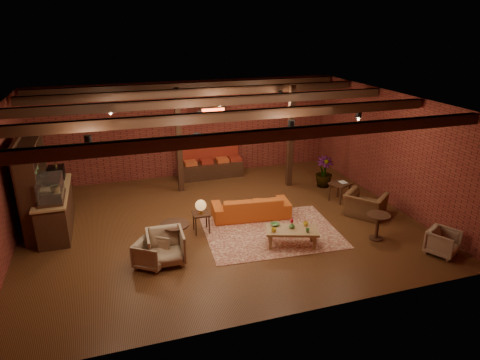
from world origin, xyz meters
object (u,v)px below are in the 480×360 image
object	(u,v)px
round_table_left	(175,233)
coffee_table	(291,231)
round_table_right	(378,223)
armchair_far	(443,241)
sofa	(251,207)
side_table_book	(340,184)
armchair_a	(151,253)
plant_tall	(326,142)
side_table_lamp	(201,208)
armchair_b	(166,246)
armchair_right	(366,201)

from	to	relation	value
round_table_left	coffee_table	bearing A→B (deg)	-11.97
round_table_right	armchair_far	xyz separation A→B (m)	(1.02, -1.06, -0.12)
sofa	side_table_book	world-z (taller)	sofa
armchair_a	armchair_far	size ratio (longest dim) A/B	1.00
plant_tall	armchair_a	bearing A→B (deg)	-151.87
side_table_book	armchair_far	world-z (taller)	armchair_far
plant_tall	armchair_far	bearing A→B (deg)	-82.91
sofa	round_table_left	xyz separation A→B (m)	(-2.26, -1.18, 0.16)
side_table_lamp	side_table_book	size ratio (longest dim) A/B	1.30
armchair_a	plant_tall	distance (m)	6.72
sofa	armchair_far	size ratio (longest dim) A/B	3.22
sofa	side_table_book	distance (m)	2.87
round_table_right	plant_tall	world-z (taller)	plant_tall
coffee_table	armchair_a	xyz separation A→B (m)	(-3.28, 0.07, -0.05)
side_table_lamp	side_table_book	world-z (taller)	side_table_lamp
side_table_lamp	round_table_left	bearing A→B (deg)	-136.08
coffee_table	armchair_b	xyz separation A→B (m)	(-2.95, 0.14, 0.03)
round_table_right	armchair_far	world-z (taller)	round_table_right
side_table_lamp	armchair_right	size ratio (longest dim) A/B	0.86
armchair_b	coffee_table	bearing A→B (deg)	-0.81
round_table_left	armchair_far	size ratio (longest dim) A/B	1.06
coffee_table	armchair_right	world-z (taller)	armchair_right
armchair_right	armchair_b	bearing A→B (deg)	59.33
side_table_lamp	round_table_right	size ratio (longest dim) A/B	1.32
side_table_book	round_table_right	distance (m)	2.37
side_table_book	armchair_far	bearing A→B (deg)	-78.48
round_table_left	armchair_b	bearing A→B (deg)	-124.10
sofa	armchair_a	bearing A→B (deg)	36.62
armchair_right	round_table_right	bearing A→B (deg)	121.00
coffee_table	armchair_far	xyz separation A→B (m)	(3.14, -1.42, -0.05)
sofa	armchair_far	xyz separation A→B (m)	(3.54, -3.17, 0.02)
round_table_left	round_table_right	xyz separation A→B (m)	(4.78, -0.92, -0.03)
armchair_right	side_table_book	xyz separation A→B (m)	(-0.15, 1.11, 0.09)
plant_tall	round_table_right	bearing A→B (deg)	-97.10
round_table_left	armchair_right	size ratio (longest dim) A/B	0.68
round_table_left	armchair_b	size ratio (longest dim) A/B	0.85
plant_tall	coffee_table	bearing A→B (deg)	-128.72
coffee_table	armchair_a	world-z (taller)	coffee_table
side_table_lamp	round_table_right	world-z (taller)	side_table_lamp
round_table_right	armchair_far	bearing A→B (deg)	-46.27
sofa	armchair_b	xyz separation A→B (m)	(-2.54, -1.60, 0.10)
coffee_table	side_table_lamp	distance (m)	2.31
side_table_lamp	plant_tall	size ratio (longest dim) A/B	0.30
coffee_table	armchair_a	bearing A→B (deg)	178.72
round_table_left	armchair_far	distance (m)	6.13
coffee_table	plant_tall	bearing A→B (deg)	51.28
armchair_b	armchair_right	bearing A→B (deg)	9.56
side_table_lamp	armchair_right	world-z (taller)	armchair_right
armchair_a	side_table_book	world-z (taller)	armchair_a
coffee_table	round_table_left	size ratio (longest dim) A/B	1.97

